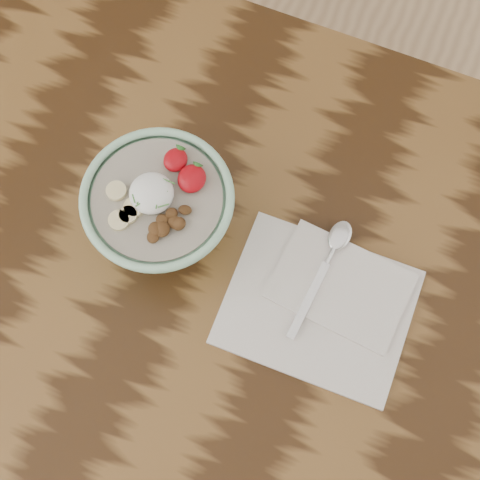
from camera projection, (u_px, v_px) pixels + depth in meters
The scene contains 4 objects.
table at pixel (293, 336), 97.35cm from camera, with size 160.00×90.00×75.00cm.
breakfast_bowl at pixel (161, 209), 86.55cm from camera, with size 19.41×19.41×13.07cm.
napkin at pixel (323, 303), 88.79cm from camera, with size 24.43×20.42×1.48cm.
spoon at pixel (332, 251), 89.70cm from camera, with size 3.59×18.03×0.94cm.
Camera 1 is at (-0.72, -18.62, 162.59)cm, focal length 50.00 mm.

